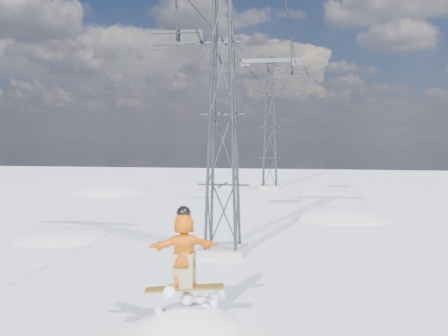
{
  "coord_description": "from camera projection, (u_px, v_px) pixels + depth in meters",
  "views": [
    {
      "loc": [
        4.02,
        -11.1,
        4.64
      ],
      "look_at": [
        1.46,
        4.31,
        3.64
      ],
      "focal_mm": 40.0,
      "sensor_mm": 36.0,
      "label": 1
    }
  ],
  "objects": [
    {
      "name": "lift_chair_mid",
      "position": [
        291.0,
        73.0,
        31.63
      ],
      "size": [
        2.19,
        0.63,
        2.72
      ],
      "color": "black",
      "rests_on": "ground"
    },
    {
      "name": "lift_tower_near",
      "position": [
        223.0,
        115.0,
        19.28
      ],
      "size": [
        5.2,
        1.8,
        11.43
      ],
      "color": "#999999",
      "rests_on": "ground"
    },
    {
      "name": "haul_cables",
      "position": [
        254.0,
        34.0,
        30.26
      ],
      "size": [
        4.46,
        51.0,
        0.06
      ],
      "color": "black",
      "rests_on": "ground"
    },
    {
      "name": "lift_tower_far",
      "position": [
        270.0,
        127.0,
        43.89
      ],
      "size": [
        5.2,
        1.8,
        11.43
      ],
      "color": "#999999",
      "rests_on": "ground"
    },
    {
      "name": "lift_chair_near",
      "position": [
        177.0,
        39.0,
        20.9
      ],
      "size": [
        2.13,
        0.61,
        2.64
      ],
      "color": "black",
      "rests_on": "ground"
    },
    {
      "name": "ground",
      "position": [
        134.0,
        331.0,
        11.88
      ],
      "size": [
        120.0,
        120.0,
        0.0
      ],
      "primitive_type": "plane",
      "color": "white",
      "rests_on": "ground"
    }
  ]
}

